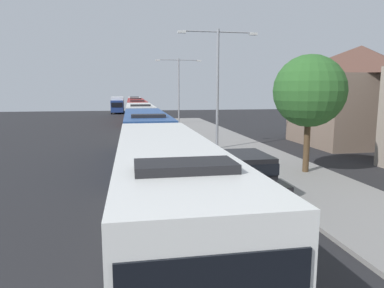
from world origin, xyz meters
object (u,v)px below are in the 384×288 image
Objects in this scene: bus_second_in_line at (146,135)px; streetlamp_mid at (218,77)px; bus_tail_end at (134,104)px; streetlamp_far at (179,84)px; bus_fourth_in_line at (137,111)px; white_suv at (247,175)px; bus_middle at (140,119)px; bus_rear at (135,107)px; roadside_tree at (309,91)px; bus_lead at (166,191)px; box_truck_oncoming at (118,104)px.

bus_second_in_line is 1.35× the size of streetlamp_mid.
streetlamp_far is (5.40, -27.63, 3.57)m from bus_tail_end.
bus_fourth_in_line reaches higher than white_suv.
bus_fourth_in_line is at bearing 90.00° from bus_second_in_line.
bus_middle is 25.35m from bus_rear.
bus_rear is 15.80m from streetlamp_far.
streetlamp_mid is (1.70, 11.79, 4.35)m from white_suv.
bus_middle is 1.41× the size of streetlamp_far.
white_suv is 0.53× the size of streetlamp_mid.
bus_second_in_line and bus_fourth_in_line have the same top height.
bus_fourth_in_line is 31.83m from roadside_tree.
bus_fourth_in_line is at bearing 103.51° from streetlamp_mid.
streetlamp_mid is at bearing -76.49° from bus_fourth_in_line.
streetlamp_far is (5.40, 24.05, 3.57)m from bus_second_in_line.
white_suv is at bearing -83.84° from bus_fourth_in_line.
bus_lead is 0.98× the size of bus_second_in_line.
bus_middle is at bearing -90.00° from bus_rear.
bus_tail_end reaches higher than white_suv.
bus_middle and bus_rear have the same top height.
bus_tail_end is (-0.00, 51.67, -0.00)m from bus_second_in_line.
bus_tail_end reaches higher than box_truck_oncoming.
box_truck_oncoming is (-7.00, 57.44, 0.68)m from white_suv.
streetlamp_mid is at bearing -83.61° from bus_tail_end.
bus_middle is (0.00, 13.12, 0.00)m from bus_second_in_line.
roadside_tree is (11.50, -53.83, 2.67)m from box_truck_oncoming.
bus_tail_end is 1.26× the size of box_truck_oncoming.
bus_fourth_in_line is 23.43m from box_truck_oncoming.
white_suv is (3.70, -60.01, -0.66)m from bus_tail_end.
bus_lead is at bearing -90.00° from bus_second_in_line.
bus_middle is 11.67m from streetlamp_mid.
streetlamp_mid is 1.03× the size of streetlamp_far.
streetlamp_far is 28.91m from roadside_tree.
bus_lead is at bearing -90.00° from bus_fourth_in_line.
bus_middle is at bearing 90.00° from bus_lead.
bus_fourth_in_line is at bearing 104.99° from roadside_tree.
bus_middle is (0.00, 25.42, 0.00)m from bus_lead.
bus_tail_end is 2.33× the size of white_suv.
bus_lead and bus_tail_end have the same top height.
bus_middle is 2.61× the size of white_suv.
bus_middle is 19.82m from roadside_tree.
bus_lead and bus_middle have the same top height.
white_suv is (3.70, -34.25, -0.66)m from bus_fourth_in_line.
bus_fourth_in_line is 12.55m from bus_rear.
roadside_tree reaches higher than bus_fourth_in_line.
bus_lead is at bearing -98.45° from streetlamp_far.
bus_tail_end is at bearing 90.00° from bus_lead.
bus_second_in_line reaches higher than white_suv.
bus_rear is 1.46× the size of box_truck_oncoming.
bus_lead is 1.08× the size of bus_tail_end.
bus_tail_end is (-0.00, 13.21, -0.00)m from bus_rear.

